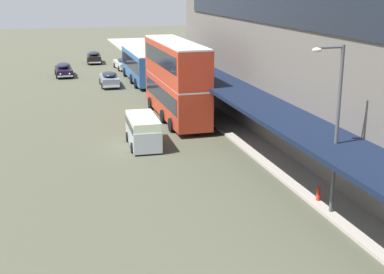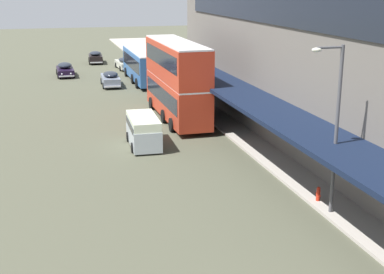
{
  "view_description": "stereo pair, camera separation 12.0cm",
  "coord_description": "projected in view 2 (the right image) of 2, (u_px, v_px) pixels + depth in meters",
  "views": [
    {
      "loc": [
        -5.64,
        -11.45,
        10.11
      ],
      "look_at": [
        1.75,
        15.25,
        2.13
      ],
      "focal_mm": 50.0,
      "sensor_mm": 36.0,
      "label": 1
    },
    {
      "loc": [
        -5.52,
        -11.48,
        10.11
      ],
      "look_at": [
        1.75,
        15.25,
        2.13
      ],
      "focal_mm": 50.0,
      "sensor_mm": 36.0,
      "label": 2
    }
  ],
  "objects": [
    {
      "name": "transit_bus_kerbside_front",
      "position": [
        143.0,
        64.0,
        56.54
      ],
      "size": [
        2.78,
        11.44,
        3.34
      ],
      "color": "#2E5D9F",
      "rests_on": "ground"
    },
    {
      "name": "transit_bus_kerbside_rear",
      "position": [
        176.0,
        78.0,
        40.49
      ],
      "size": [
        2.74,
        11.36,
        5.95
      ],
      "color": "#B6321C",
      "rests_on": "ground"
    },
    {
      "name": "sedan_lead_mid",
      "position": [
        96.0,
        57.0,
        70.1
      ],
      "size": [
        1.99,
        4.36,
        1.59
      ],
      "color": "black",
      "rests_on": "ground"
    },
    {
      "name": "sedan_trailing_mid",
      "position": [
        110.0,
        79.0,
        54.36
      ],
      "size": [
        1.92,
        4.67,
        1.53
      ],
      "color": "slate",
      "rests_on": "ground"
    },
    {
      "name": "sedan_oncoming_front",
      "position": [
        125.0,
        63.0,
        65.28
      ],
      "size": [
        2.0,
        4.99,
        1.42
      ],
      "color": "beige",
      "rests_on": "ground"
    },
    {
      "name": "sedan_lead_near",
      "position": [
        65.0,
        69.0,
        60.3
      ],
      "size": [
        1.96,
        4.71,
        1.53
      ],
      "color": "black",
      "rests_on": "ground"
    },
    {
      "name": "vw_van",
      "position": [
        143.0,
        129.0,
        34.33
      ],
      "size": [
        2.02,
        4.61,
        1.96
      ],
      "color": "#B0BBC3",
      "rests_on": "ground"
    },
    {
      "name": "street_lamp",
      "position": [
        334.0,
        119.0,
        22.99
      ],
      "size": [
        1.5,
        0.28,
        7.51
      ],
      "color": "#4C4C51",
      "rests_on": "sidewalk_kerb"
    },
    {
      "name": "fire_hydrant",
      "position": [
        318.0,
        194.0,
        25.37
      ],
      "size": [
        0.2,
        0.4,
        0.7
      ],
      "color": "red",
      "rests_on": "sidewalk_kerb"
    }
  ]
}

